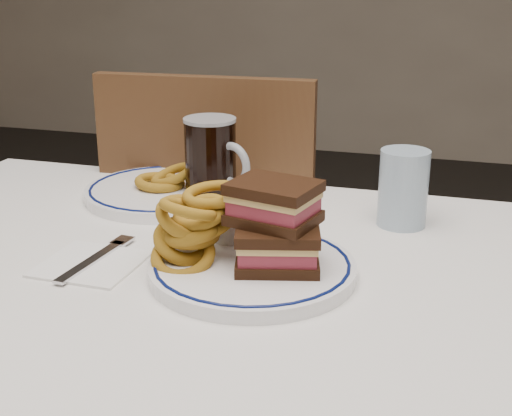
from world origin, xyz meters
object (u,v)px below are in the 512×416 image
(chair_far, at_px, (223,260))
(reuben_sandwich, at_px, (276,225))
(beer_mug, at_px, (212,160))
(far_plate, at_px, (165,191))
(main_plate, at_px, (252,268))

(chair_far, bearing_deg, reuben_sandwich, -63.73)
(reuben_sandwich, height_order, beer_mug, beer_mug)
(reuben_sandwich, distance_m, beer_mug, 0.33)
(reuben_sandwich, xyz_separation_m, far_plate, (-0.28, 0.28, -0.07))
(main_plate, relative_size, beer_mug, 1.87)
(chair_far, distance_m, beer_mug, 0.41)
(chair_far, xyz_separation_m, beer_mug, (0.08, -0.26, 0.31))
(beer_mug, height_order, far_plate, beer_mug)
(reuben_sandwich, distance_m, far_plate, 0.40)
(main_plate, relative_size, reuben_sandwich, 2.06)
(chair_far, relative_size, main_plate, 3.32)
(main_plate, distance_m, far_plate, 0.38)
(beer_mug, bearing_deg, chair_far, 106.00)
(reuben_sandwich, bearing_deg, beer_mug, 124.62)
(chair_far, height_order, reuben_sandwich, chair_far)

